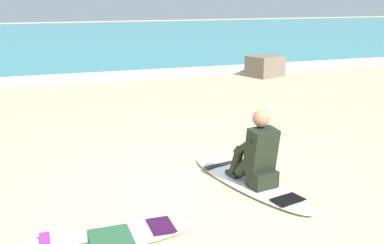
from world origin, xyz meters
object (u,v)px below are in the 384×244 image
at_px(surfer_seated, 257,155).
at_px(shoreline_rock, 265,66).
at_px(surfboard_spare_near, 102,238).
at_px(surfboard_main, 248,182).

relative_size(surfer_seated, shoreline_rock, 0.99).
relative_size(surfer_seated, surfboard_spare_near, 0.50).
distance_m(surfboard_main, shoreline_rock, 8.38).
bearing_deg(surfer_seated, surfboard_main, 106.79).
distance_m(surfboard_main, surfer_seated, 0.43).
relative_size(surfboard_main, surfer_seated, 2.42).
bearing_deg(surfboard_main, surfboard_spare_near, -157.78).
height_order(surfer_seated, surfboard_spare_near, surfer_seated).
distance_m(surfer_seated, shoreline_rock, 8.48).
bearing_deg(surfboard_main, surfer_seated, -73.21).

